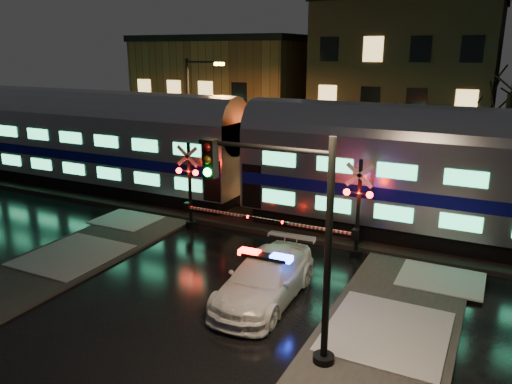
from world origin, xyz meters
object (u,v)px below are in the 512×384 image
at_px(police_car, 265,278).
at_px(traffic_light, 292,245).
at_px(crossing_signal_left, 195,194).
at_px(crossing_signal_right, 349,217).
at_px(streetlight, 192,114).

bearing_deg(police_car, traffic_light, -54.66).
relative_size(crossing_signal_left, traffic_light, 0.93).
bearing_deg(traffic_light, crossing_signal_left, 140.13).
xyz_separation_m(crossing_signal_left, traffic_light, (8.13, -7.65, 1.64)).
relative_size(crossing_signal_right, traffic_light, 0.93).
distance_m(crossing_signal_right, crossing_signal_left, 7.50).
bearing_deg(crossing_signal_left, traffic_light, -43.27).
bearing_deg(streetlight, traffic_light, -48.65).
xyz_separation_m(crossing_signal_left, streetlight, (-4.50, 6.69, 2.80)).
bearing_deg(streetlight, police_car, -47.78).
height_order(police_car, crossing_signal_right, crossing_signal_right).
height_order(traffic_light, streetlight, streetlight).
xyz_separation_m(crossing_signal_right, streetlight, (-11.99, 6.69, 2.80)).
distance_m(crossing_signal_left, streetlight, 8.53).
relative_size(crossing_signal_right, crossing_signal_left, 1.00).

